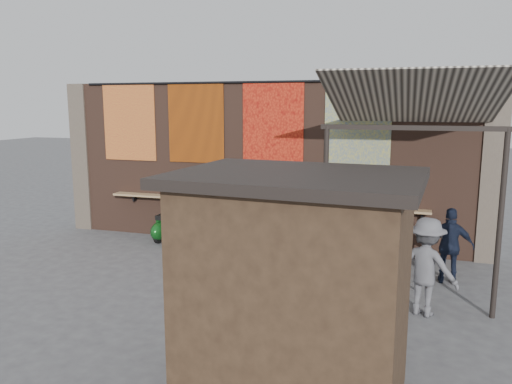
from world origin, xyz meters
TOP-DOWN VIEW (x-y plane):
  - ground at (0.00, 0.00)m, footprint 70.00×70.00m
  - brick_wall at (0.00, 2.70)m, footprint 10.00×0.40m
  - pier_left at (-5.20, 2.70)m, footprint 0.50×0.50m
  - pier_right at (5.20, 2.70)m, footprint 0.50×0.50m
  - eating_counter at (0.00, 2.33)m, footprint 8.00×0.32m
  - shelf_box at (1.32, 2.30)m, footprint 0.65×0.29m
  - tapestry_redgold at (-3.60, 2.48)m, footprint 1.50×0.02m
  - tapestry_sun at (-1.70, 2.48)m, footprint 1.50×0.02m
  - tapestry_orange at (0.30, 2.48)m, footprint 1.50×0.02m
  - tapestry_multi at (2.30, 2.48)m, footprint 1.50×0.02m
  - hang_rail at (0.00, 2.47)m, footprint 9.50×0.06m
  - scooter_stool_0 at (-2.48, 2.01)m, footprint 0.32×0.72m
  - scooter_stool_1 at (-1.88, 2.04)m, footprint 0.33×0.73m
  - scooter_stool_2 at (-1.29, 1.95)m, footprint 0.34×0.75m
  - scooter_stool_3 at (-0.72, 2.03)m, footprint 0.32×0.71m
  - scooter_stool_4 at (-0.06, 1.99)m, footprint 0.34×0.76m
  - scooter_stool_5 at (0.47, 1.97)m, footprint 0.40×0.89m
  - scooter_stool_6 at (1.11, 1.95)m, footprint 0.34×0.76m
  - scooter_stool_7 at (1.70, 1.99)m, footprint 0.38×0.85m
  - scooter_stool_8 at (2.38, 2.04)m, footprint 0.35×0.78m
  - scooter_stool_9 at (2.92, 1.97)m, footprint 0.32×0.71m
  - diner_left at (-1.54, 1.91)m, footprint 0.67×0.55m
  - diner_right at (-1.80, 1.90)m, footprint 0.92×0.77m
  - shopper_navy at (4.31, 0.92)m, footprint 0.89×0.39m
  - shopper_grey at (3.82, -0.79)m, footprint 1.21×0.95m
  - shopper_tan at (3.19, 0.91)m, footprint 0.81×0.89m
  - market_stall at (2.30, -3.78)m, footprint 2.52×1.97m
  - stall_roof at (2.30, -3.78)m, footprint 2.83×2.26m
  - stall_sign at (2.37, -2.85)m, footprint 1.20×0.13m
  - stall_shelf at (2.37, -2.85)m, footprint 1.99×0.25m
  - awning_canvas at (3.50, 0.90)m, footprint 3.20×3.28m
  - awning_ledger at (3.50, 2.49)m, footprint 3.30×0.08m
  - awning_header at (3.50, -0.60)m, footprint 3.00×0.08m
  - awning_post_left at (2.10, -0.60)m, footprint 0.09×0.09m
  - awning_post_right at (4.90, -0.60)m, footprint 0.09×0.09m

SIDE VIEW (x-z plane):
  - ground at x=0.00m, z-range 0.00..0.00m
  - scooter_stool_9 at x=2.92m, z-range 0.00..0.67m
  - scooter_stool_3 at x=-0.72m, z-range 0.00..0.68m
  - scooter_stool_0 at x=-2.48m, z-range 0.00..0.68m
  - scooter_stool_1 at x=-1.88m, z-range 0.00..0.69m
  - scooter_stool_2 at x=-1.29m, z-range 0.00..0.71m
  - scooter_stool_6 at x=1.11m, z-range 0.00..0.73m
  - scooter_stool_4 at x=-0.06m, z-range 0.00..0.73m
  - scooter_stool_8 at x=2.38m, z-range 0.00..0.74m
  - scooter_stool_7 at x=1.70m, z-range 0.00..0.81m
  - scooter_stool_5 at x=0.47m, z-range 0.00..0.84m
  - shopper_navy at x=4.31m, z-range 0.00..1.50m
  - shopper_tan at x=3.19m, z-range 0.00..1.52m
  - diner_left at x=-1.54m, z-range 0.00..1.58m
  - shopper_grey at x=3.82m, z-range 0.00..1.65m
  - diner_right at x=-1.80m, z-range 0.00..1.71m
  - stall_shelf at x=2.37m, z-range 0.92..0.98m
  - eating_counter at x=0.00m, z-range 1.08..1.12m
  - shelf_box at x=1.32m, z-range 1.12..1.35m
  - market_stall at x=2.30m, z-range 0.00..2.60m
  - awning_post_left at x=2.10m, z-range 0.00..3.10m
  - awning_post_right at x=4.90m, z-range 0.00..3.10m
  - stall_sign at x=2.37m, z-range 1.63..2.13m
  - brick_wall at x=0.00m, z-range 0.00..4.00m
  - pier_left at x=-5.20m, z-range 0.00..4.00m
  - pier_right at x=5.20m, z-range 0.00..4.00m
  - stall_roof at x=2.30m, z-range 2.60..2.72m
  - tapestry_redgold at x=-3.60m, z-range 2.00..4.00m
  - tapestry_sun at x=-1.70m, z-range 2.00..4.00m
  - tapestry_orange at x=0.30m, z-range 2.00..4.00m
  - tapestry_multi at x=2.30m, z-range 2.00..4.00m
  - awning_header at x=3.50m, z-range 3.04..3.12m
  - awning_canvas at x=3.50m, z-range 3.07..4.03m
  - awning_ledger at x=3.50m, z-range 3.89..4.01m
  - hang_rail at x=0.00m, z-range 3.95..4.01m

